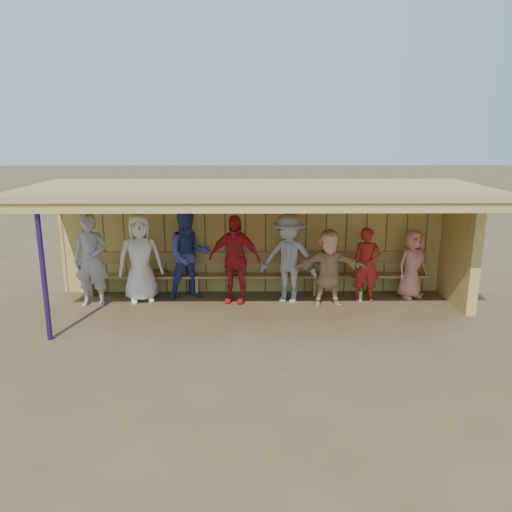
{
  "coord_description": "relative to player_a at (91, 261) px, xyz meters",
  "views": [
    {
      "loc": [
        -0.11,
        -9.5,
        3.51
      ],
      "look_at": [
        0.0,
        0.35,
        1.05
      ],
      "focal_mm": 35.0,
      "sensor_mm": 36.0,
      "label": 1
    }
  ],
  "objects": [
    {
      "name": "player_b",
      "position": [
        0.94,
        0.29,
        -0.02
      ],
      "size": [
        1.05,
        0.83,
        1.87
      ],
      "primitive_type": "imported",
      "rotation": [
        0.0,
        0.0,
        0.28
      ],
      "color": "silver",
      "rests_on": "ground"
    },
    {
      "name": "player_d",
      "position": [
        2.92,
        0.21,
        -0.03
      ],
      "size": [
        1.16,
        0.66,
        1.86
      ],
      "primitive_type": "imported",
      "rotation": [
        0.0,
        0.0,
        -0.2
      ],
      "color": "red",
      "rests_on": "ground"
    },
    {
      "name": "ground",
      "position": [
        3.36,
        -0.37,
        -0.96
      ],
      "size": [
        90.0,
        90.0,
        0.0
      ],
      "primitive_type": "plane",
      "color": "brown",
      "rests_on": "ground"
    },
    {
      "name": "bench",
      "position": [
        3.36,
        0.75,
        -0.43
      ],
      "size": [
        7.6,
        0.34,
        0.93
      ],
      "color": "#A78147",
      "rests_on": "ground"
    },
    {
      "name": "player_e",
      "position": [
        4.05,
        0.2,
        -0.02
      ],
      "size": [
        1.39,
        1.08,
        1.89
      ],
      "primitive_type": "imported",
      "rotation": [
        0.0,
        0.0,
        -0.36
      ],
      "color": "gray",
      "rests_on": "ground"
    },
    {
      "name": "player_g",
      "position": [
        5.7,
        0.25,
        -0.17
      ],
      "size": [
        0.6,
        0.42,
        1.58
      ],
      "primitive_type": "imported",
      "rotation": [
        0.0,
        0.0,
        -0.08
      ],
      "color": "#AA1F1B",
      "rests_on": "ground"
    },
    {
      "name": "player_f",
      "position": [
        4.86,
        -0.02,
        -0.16
      ],
      "size": [
        1.51,
        0.54,
        1.6
      ],
      "primitive_type": "imported",
      "rotation": [
        0.0,
        0.0,
        0.05
      ],
      "color": "tan",
      "rests_on": "ground"
    },
    {
      "name": "player_h",
      "position": [
        6.73,
        0.44,
        -0.22
      ],
      "size": [
        0.85,
        0.73,
        1.48
      ],
      "primitive_type": "imported",
      "rotation": [
        0.0,
        0.0,
        0.43
      ],
      "color": "tan",
      "rests_on": "ground"
    },
    {
      "name": "dugout_equipment",
      "position": [
        2.54,
        0.62,
        -0.47
      ],
      "size": [
        6.04,
        0.62,
        0.8
      ],
      "color": "gold",
      "rests_on": "ground"
    },
    {
      "name": "player_a",
      "position": [
        0.0,
        0.0,
        0.0
      ],
      "size": [
        0.72,
        0.49,
        1.92
      ],
      "primitive_type": "imported",
      "rotation": [
        0.0,
        0.0,
        -0.05
      ],
      "color": "#93939B",
      "rests_on": "ground"
    },
    {
      "name": "player_c",
      "position": [
        1.94,
        0.44,
        0.0
      ],
      "size": [
        1.11,
        0.97,
        1.93
      ],
      "primitive_type": "imported",
      "rotation": [
        0.0,
        0.0,
        0.3
      ],
      "color": "#333D8E",
      "rests_on": "ground"
    },
    {
      "name": "dugout_structure",
      "position": [
        3.75,
        0.32,
        0.74
      ],
      "size": [
        8.8,
        3.2,
        2.5
      ],
      "color": "tan",
      "rests_on": "ground"
    }
  ]
}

